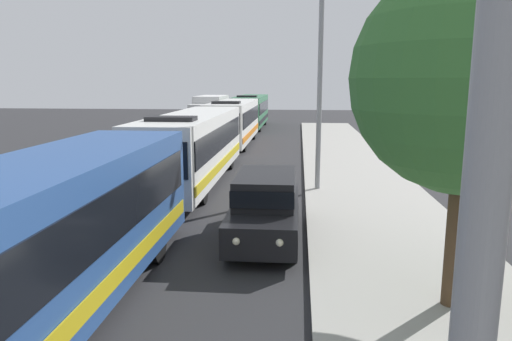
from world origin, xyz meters
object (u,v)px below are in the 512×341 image
at_px(bus_lead, 48,234).
at_px(bus_second_in_line, 194,145).
at_px(white_suv, 265,204).
at_px(box_truck_oncoming, 210,112).
at_px(bus_fourth_in_line, 251,110).
at_px(roadside_tree, 467,79).
at_px(bus_middle, 234,121).
at_px(streetlamp_mid, 320,58).

height_order(bus_lead, bus_second_in_line, same).
bearing_deg(bus_second_in_line, white_suv, -63.63).
bearing_deg(box_truck_oncoming, bus_fourth_in_line, 48.02).
bearing_deg(roadside_tree, box_truck_oncoming, 108.40).
bearing_deg(bus_fourth_in_line, bus_middle, -90.00).
height_order(bus_lead, bus_fourth_in_line, same).
distance_m(bus_second_in_line, white_suv, 8.35).
bearing_deg(white_suv, roadside_tree, -45.40).
distance_m(bus_middle, streetlamp_mid, 15.64).
height_order(box_truck_oncoming, roadside_tree, roadside_tree).
relative_size(bus_fourth_in_line, white_suv, 2.33).
xyz_separation_m(bus_second_in_line, box_truck_oncoming, (-3.30, 21.37, 0.01)).
height_order(bus_lead, bus_middle, same).
bearing_deg(bus_lead, bus_middle, 90.00).
xyz_separation_m(bus_second_in_line, bus_fourth_in_line, (-0.00, 25.04, -0.00)).
relative_size(bus_middle, white_suv, 2.26).
bearing_deg(roadside_tree, bus_second_in_line, 123.66).
distance_m(bus_lead, roadside_tree, 8.17).
distance_m(bus_fourth_in_line, roadside_tree, 37.35).
bearing_deg(bus_second_in_line, bus_middle, 90.00).
height_order(box_truck_oncoming, streetlamp_mid, streetlamp_mid).
xyz_separation_m(bus_lead, roadside_tree, (7.61, 0.97, 2.82)).
relative_size(bus_lead, bus_second_in_line, 0.88).
bearing_deg(box_truck_oncoming, roadside_tree, -71.60).
bearing_deg(white_suv, bus_lead, -126.85).
bearing_deg(bus_middle, bus_lead, -90.00).
distance_m(bus_lead, box_truck_oncoming, 33.93).
bearing_deg(white_suv, bus_fourth_in_line, 96.49).
xyz_separation_m(bus_middle, streetlamp_mid, (5.40, -14.21, 3.66)).
xyz_separation_m(bus_second_in_line, bus_middle, (-0.00, 12.85, -0.00)).
xyz_separation_m(bus_middle, roadside_tree, (7.61, -24.27, 2.82)).
xyz_separation_m(white_suv, box_truck_oncoming, (-7.00, 28.83, 0.67)).
height_order(bus_second_in_line, streetlamp_mid, streetlamp_mid).
height_order(bus_fourth_in_line, white_suv, bus_fourth_in_line).
xyz_separation_m(white_suv, roadside_tree, (3.91, -3.96, 3.47)).
relative_size(bus_second_in_line, white_suv, 2.43).
relative_size(bus_second_in_line, streetlamp_mid, 1.41).
bearing_deg(streetlamp_mid, white_suv, -105.59).
height_order(bus_middle, roadside_tree, roadside_tree).
xyz_separation_m(box_truck_oncoming, roadside_tree, (10.91, -32.79, 2.80)).
xyz_separation_m(bus_fourth_in_line, roadside_tree, (7.61, -36.46, 2.82)).
relative_size(bus_lead, bus_middle, 0.95).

